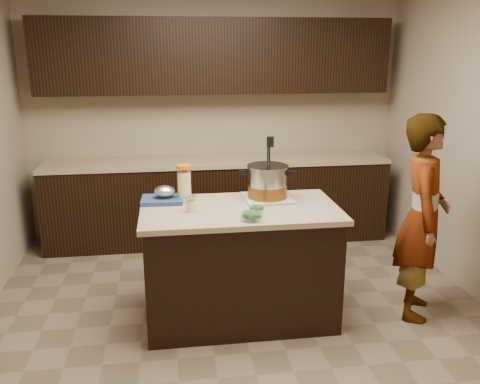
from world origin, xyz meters
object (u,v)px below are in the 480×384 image
object	(u,v)px
island	(240,263)
stock_pot	(267,184)
lemonade_pitcher	(184,185)
person	(422,218)

from	to	relation	value
island	stock_pot	world-z (taller)	stock_pot
stock_pot	lemonade_pitcher	size ratio (longest dim) A/B	1.63
person	lemonade_pitcher	bearing A→B (deg)	103.38
island	stock_pot	xyz separation A→B (m)	(0.24, 0.18, 0.57)
stock_pot	person	distance (m)	1.21
island	person	xyz separation A→B (m)	(1.39, -0.11, 0.34)
island	lemonade_pitcher	world-z (taller)	lemonade_pitcher
island	lemonade_pitcher	size ratio (longest dim) A/B	5.21
stock_pot	person	world-z (taller)	person
stock_pot	lemonade_pitcher	world-z (taller)	stock_pot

